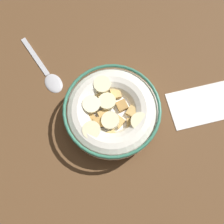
% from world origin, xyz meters
% --- Properties ---
extents(ground_plane, '(1.19, 1.19, 0.02)m').
position_xyz_m(ground_plane, '(0.00, 0.00, -0.01)').
color(ground_plane, brown).
extents(cereal_bowl, '(0.18, 0.18, 0.05)m').
position_xyz_m(cereal_bowl, '(0.00, -0.00, 0.03)').
color(cereal_bowl, silver).
rests_on(cereal_bowl, ground_plane).
extents(spoon, '(0.04, 0.15, 0.01)m').
position_xyz_m(spoon, '(0.07, -0.14, 0.00)').
color(spoon, '#B7B7BC').
rests_on(spoon, ground_plane).
extents(folded_napkin, '(0.15, 0.11, 0.00)m').
position_xyz_m(folded_napkin, '(-0.17, 0.07, 0.00)').
color(folded_napkin, white).
rests_on(folded_napkin, ground_plane).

